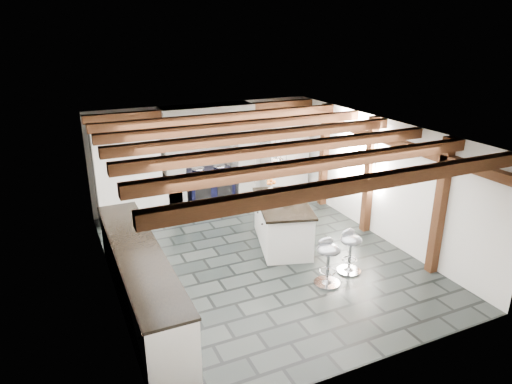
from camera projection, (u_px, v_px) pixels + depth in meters
name	position (u px, v px, depth m)	size (l,w,h in m)	color
ground	(260.00, 258.00, 8.10)	(6.00, 6.00, 0.00)	black
room_shell	(200.00, 182.00, 8.70)	(6.00, 6.03, 6.00)	white
range_cooker	(210.00, 188.00, 10.22)	(1.00, 0.63, 0.99)	black
kitchen_island	(282.00, 222.00, 8.49)	(1.34, 1.89, 1.13)	white
bar_stool_near	(350.00, 246.00, 7.50)	(0.40, 0.40, 0.75)	silver
bar_stool_far	(328.00, 257.00, 7.13)	(0.42, 0.42, 0.78)	silver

